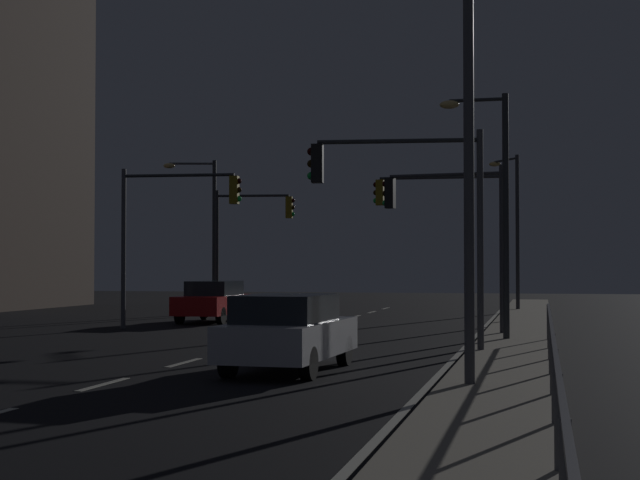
{
  "coord_description": "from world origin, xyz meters",
  "views": [
    {
      "loc": [
        7.76,
        -3.12,
        2.15
      ],
      "look_at": [
        1.83,
        22.47,
        2.86
      ],
      "focal_mm": 54.04,
      "sensor_mm": 36.0,
      "label": 1
    }
  ],
  "objects_px": {
    "traffic_light_mid_right": "(174,215)",
    "traffic_light_far_left": "(448,215)",
    "traffic_light_overhead_east": "(250,227)",
    "street_lamp_corner": "(455,93)",
    "car_oncoming": "(213,300)",
    "street_lamp_mid_block": "(513,216)",
    "street_lamp_across_street": "(205,220)",
    "car": "(289,331)",
    "traffic_light_near_right": "(403,194)",
    "traffic_light_near_left": "(446,214)",
    "street_lamp_median": "(495,190)"
  },
  "relations": [
    {
      "from": "street_lamp_corner",
      "to": "car_oncoming",
      "type": "bearing_deg",
      "value": 120.39
    },
    {
      "from": "traffic_light_mid_right",
      "to": "traffic_light_far_left",
      "type": "distance_m",
      "value": 9.53
    },
    {
      "from": "street_lamp_across_street",
      "to": "street_lamp_corner",
      "type": "relative_size",
      "value": 0.83
    },
    {
      "from": "traffic_light_mid_right",
      "to": "traffic_light_near_left",
      "type": "xyz_separation_m",
      "value": [
        8.84,
        4.52,
        0.18
      ]
    },
    {
      "from": "street_lamp_across_street",
      "to": "street_lamp_corner",
      "type": "distance_m",
      "value": 28.35
    },
    {
      "from": "street_lamp_mid_block",
      "to": "street_lamp_across_street",
      "type": "distance_m",
      "value": 14.44
    },
    {
      "from": "traffic_light_mid_right",
      "to": "traffic_light_overhead_east",
      "type": "bearing_deg",
      "value": 91.62
    },
    {
      "from": "car",
      "to": "car_oncoming",
      "type": "relative_size",
      "value": 1.01
    },
    {
      "from": "traffic_light_far_left",
      "to": "street_lamp_median",
      "type": "xyz_separation_m",
      "value": [
        1.55,
        -2.5,
        0.55
      ]
    },
    {
      "from": "traffic_light_overhead_east",
      "to": "traffic_light_mid_right",
      "type": "bearing_deg",
      "value": -88.38
    },
    {
      "from": "car_oncoming",
      "to": "street_lamp_corner",
      "type": "relative_size",
      "value": 0.52
    },
    {
      "from": "car",
      "to": "street_lamp_mid_block",
      "type": "distance_m",
      "value": 27.79
    },
    {
      "from": "traffic_light_near_right",
      "to": "street_lamp_across_street",
      "type": "bearing_deg",
      "value": 122.61
    },
    {
      "from": "car",
      "to": "traffic_light_near_right",
      "type": "distance_m",
      "value": 5.53
    },
    {
      "from": "car_oncoming",
      "to": "traffic_light_near_left",
      "type": "bearing_deg",
      "value": 1.93
    },
    {
      "from": "street_lamp_mid_block",
      "to": "street_lamp_across_street",
      "type": "height_order",
      "value": "street_lamp_mid_block"
    },
    {
      "from": "traffic_light_near_right",
      "to": "street_lamp_across_street",
      "type": "relative_size",
      "value": 0.76
    },
    {
      "from": "traffic_light_near_right",
      "to": "traffic_light_near_left",
      "type": "height_order",
      "value": "traffic_light_near_left"
    },
    {
      "from": "traffic_light_overhead_east",
      "to": "street_lamp_mid_block",
      "type": "height_order",
      "value": "street_lamp_mid_block"
    },
    {
      "from": "traffic_light_near_right",
      "to": "car_oncoming",
      "type": "bearing_deg",
      "value": 127.25
    },
    {
      "from": "traffic_light_near_left",
      "to": "street_lamp_median",
      "type": "relative_size",
      "value": 0.81
    },
    {
      "from": "traffic_light_mid_right",
      "to": "street_lamp_mid_block",
      "type": "bearing_deg",
      "value": 54.5
    },
    {
      "from": "traffic_light_overhead_east",
      "to": "street_lamp_mid_block",
      "type": "relative_size",
      "value": 0.76
    },
    {
      "from": "car_oncoming",
      "to": "traffic_light_overhead_east",
      "type": "bearing_deg",
      "value": 92.15
    },
    {
      "from": "traffic_light_near_right",
      "to": "traffic_light_overhead_east",
      "type": "distance_m",
      "value": 19.67
    },
    {
      "from": "street_lamp_across_street",
      "to": "street_lamp_mid_block",
      "type": "bearing_deg",
      "value": 19.43
    },
    {
      "from": "traffic_light_mid_right",
      "to": "street_lamp_corner",
      "type": "height_order",
      "value": "street_lamp_corner"
    },
    {
      "from": "traffic_light_overhead_east",
      "to": "street_lamp_across_street",
      "type": "height_order",
      "value": "street_lamp_across_street"
    },
    {
      "from": "traffic_light_far_left",
      "to": "traffic_light_near_right",
      "type": "bearing_deg",
      "value": -94.01
    },
    {
      "from": "traffic_light_mid_right",
      "to": "street_lamp_median",
      "type": "distance_m",
      "value": 11.62
    },
    {
      "from": "street_lamp_mid_block",
      "to": "traffic_light_overhead_east",
      "type": "bearing_deg",
      "value": -153.11
    },
    {
      "from": "traffic_light_mid_right",
      "to": "traffic_light_near_right",
      "type": "bearing_deg",
      "value": -40.58
    },
    {
      "from": "car_oncoming",
      "to": "traffic_light_near_right",
      "type": "height_order",
      "value": "traffic_light_near_right"
    },
    {
      "from": "traffic_light_near_right",
      "to": "traffic_light_overhead_east",
      "type": "height_order",
      "value": "traffic_light_overhead_east"
    },
    {
      "from": "traffic_light_far_left",
      "to": "street_lamp_mid_block",
      "type": "height_order",
      "value": "street_lamp_mid_block"
    },
    {
      "from": "traffic_light_overhead_east",
      "to": "car_oncoming",
      "type": "bearing_deg",
      "value": -87.85
    },
    {
      "from": "traffic_light_far_left",
      "to": "traffic_light_near_left",
      "type": "relative_size",
      "value": 0.92
    },
    {
      "from": "street_lamp_mid_block",
      "to": "street_lamp_corner",
      "type": "height_order",
      "value": "street_lamp_corner"
    },
    {
      "from": "traffic_light_far_left",
      "to": "traffic_light_near_left",
      "type": "height_order",
      "value": "traffic_light_near_left"
    },
    {
      "from": "car",
      "to": "street_lamp_corner",
      "type": "bearing_deg",
      "value": -33.97
    },
    {
      "from": "street_lamp_mid_block",
      "to": "street_lamp_corner",
      "type": "bearing_deg",
      "value": -90.2
    },
    {
      "from": "traffic_light_mid_right",
      "to": "street_lamp_median",
      "type": "height_order",
      "value": "street_lamp_median"
    },
    {
      "from": "car_oncoming",
      "to": "street_lamp_across_street",
      "type": "xyz_separation_m",
      "value": [
        -2.61,
        6.32,
        3.43
      ]
    },
    {
      "from": "traffic_light_near_left",
      "to": "street_lamp_mid_block",
      "type": "height_order",
      "value": "street_lamp_mid_block"
    },
    {
      "from": "traffic_light_mid_right",
      "to": "traffic_light_overhead_east",
      "type": "xyz_separation_m",
      "value": [
        -0.27,
        9.65,
        -0.04
      ]
    },
    {
      "from": "traffic_light_far_left",
      "to": "street_lamp_across_street",
      "type": "relative_size",
      "value": 0.73
    },
    {
      "from": "street_lamp_corner",
      "to": "traffic_light_mid_right",
      "type": "bearing_deg",
      "value": 127.01
    },
    {
      "from": "traffic_light_overhead_east",
      "to": "traffic_light_far_left",
      "type": "bearing_deg",
      "value": -48.25
    },
    {
      "from": "traffic_light_overhead_east",
      "to": "traffic_light_near_left",
      "type": "xyz_separation_m",
      "value": [
        9.12,
        -5.13,
        0.22
      ]
    },
    {
      "from": "traffic_light_far_left",
      "to": "street_lamp_median",
      "type": "bearing_deg",
      "value": -58.27
    }
  ]
}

